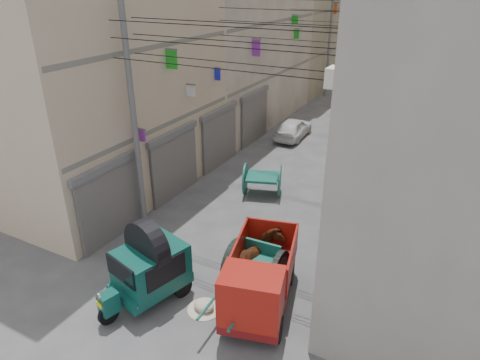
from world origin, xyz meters
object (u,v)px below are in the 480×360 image
Objects in this scene: auto_rickshaw at (149,265)px; tonga_cart at (255,269)px; distant_car_green at (402,65)px; distant_car_grey at (390,107)px; horse at (257,261)px; mini_truck at (258,287)px; distant_car_white at (293,128)px; feed_sack at (204,305)px; second_cart at (262,179)px.

auto_rickshaw is 3.05m from tonga_cart.
distant_car_grey is at bearing 97.32° from distant_car_green.
tonga_cart is 0.31m from horse.
distant_car_white is (-4.48, 13.98, -0.37)m from mini_truck.
distant_car_grey is (4.09, 6.99, 0.05)m from distant_car_white.
distant_car_grey reaches higher than distant_car_white.
auto_rickshaw is 1.46× the size of horse.
distant_car_white is (-3.87, 12.80, -0.24)m from horse.
distant_car_green is (0.82, 38.20, -0.54)m from auto_rickshaw.
distant_car_green is (-1.59, 36.22, -0.22)m from horse.
auto_rickshaw reaches higher than distant_car_grey.
feed_sack is 21.52m from distant_car_grey.
distant_car_green is (-0.79, 37.92, 0.45)m from feed_sack.
mini_truck is at bearing -62.85° from tonga_cart.
distant_car_green is (-1.70, 36.52, -0.19)m from tonga_cart.
second_cart is at bearing 99.99° from mini_truck.
second_cart is at bearing -58.57° from horse.
feed_sack is at bearing -96.68° from second_cart.
distant_car_grey is (2.62, 14.31, -0.10)m from second_cart.
distant_car_white is at bearing 93.44° from mini_truck.
mini_truck is at bearing -99.87° from distant_car_grey.
distant_car_grey reaches higher than feed_sack.
auto_rickshaw is at bearing -148.55° from tonga_cart.
mini_truck is at bearing 94.38° from distant_car_green.
mini_truck reaches higher than auto_rickshaw.
tonga_cart is at bearing 105.33° from distant_car_white.
distant_car_grey is 0.93× the size of distant_car_green.
distant_car_grey is at bearing 60.37° from second_cart.
feed_sack is at bearing 100.39° from distant_car_white.
second_cart is 0.46× the size of distant_car_green.
feed_sack is at bearing -173.94° from mini_truck.
mini_truck reaches higher than distant_car_white.
second_cart is at bearing 99.79° from distant_car_white.
auto_rickshaw is 14.86m from distant_car_white.
distant_car_white is 8.10m from distant_car_grey.
horse is at bearing 93.53° from distant_car_green.
mini_truck is 6.44× the size of feed_sack.
tonga_cart is at bearing 93.68° from distant_car_green.
feed_sack is 0.17× the size of distant_car_white.
auto_rickshaw is 3.13m from mini_truck.
mini_truck is at bearing 29.98° from auto_rickshaw.
feed_sack is 14.83m from distant_car_white.
auto_rickshaw reaches higher than distant_car_white.
tonga_cart reaches higher than feed_sack.
auto_rickshaw is 1.91m from feed_sack.
distant_car_white is (-1.46, 14.77, -0.56)m from auto_rickshaw.
distant_car_green is (0.81, 30.74, -0.13)m from second_cart.
mini_truck reaches higher than second_cart.
horse is 19.79m from distant_car_grey.
second_cart reaches higher than feed_sack.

